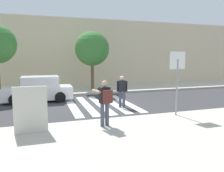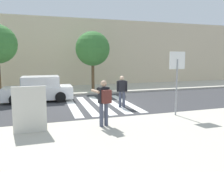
% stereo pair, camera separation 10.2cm
% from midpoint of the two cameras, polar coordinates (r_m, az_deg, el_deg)
% --- Properties ---
extents(ground_plane, '(120.00, 120.00, 0.00)m').
position_cam_midpoint_polar(ground_plane, '(12.58, -2.66, -4.97)').
color(ground_plane, '#38383A').
extents(sidewalk_near, '(60.00, 6.00, 0.14)m').
position_cam_midpoint_polar(sidewalk_near, '(7.00, 10.86, -14.77)').
color(sidewalk_near, beige).
rests_on(sidewalk_near, ground).
extents(sidewalk_far, '(60.00, 4.80, 0.14)m').
position_cam_midpoint_polar(sidewalk_far, '(18.35, -7.45, -0.88)').
color(sidewalk_far, beige).
rests_on(sidewalk_far, ground).
extents(building_facade_far, '(56.00, 4.00, 6.28)m').
position_cam_midpoint_polar(building_facade_far, '(22.51, -9.55, 8.45)').
color(building_facade_far, beige).
rests_on(building_facade_far, ground).
extents(crosswalk_stripe_0, '(0.44, 5.20, 0.01)m').
position_cam_midpoint_polar(crosswalk_stripe_0, '(12.48, -10.05, -5.16)').
color(crosswalk_stripe_0, silver).
rests_on(crosswalk_stripe_0, ground).
extents(crosswalk_stripe_1, '(0.44, 5.20, 0.01)m').
position_cam_midpoint_polar(crosswalk_stripe_1, '(12.60, -6.42, -4.97)').
color(crosswalk_stripe_1, silver).
rests_on(crosswalk_stripe_1, ground).
extents(crosswalk_stripe_2, '(0.44, 5.20, 0.01)m').
position_cam_midpoint_polar(crosswalk_stripe_2, '(12.77, -2.89, -4.76)').
color(crosswalk_stripe_2, silver).
rests_on(crosswalk_stripe_2, ground).
extents(crosswalk_stripe_3, '(0.44, 5.20, 0.01)m').
position_cam_midpoint_polar(crosswalk_stripe_3, '(12.99, 0.54, -4.55)').
color(crosswalk_stripe_3, silver).
rests_on(crosswalk_stripe_3, ground).
extents(crosswalk_stripe_4, '(0.44, 5.20, 0.01)m').
position_cam_midpoint_polar(crosswalk_stripe_4, '(13.25, 3.84, -4.32)').
color(crosswalk_stripe_4, silver).
rests_on(crosswalk_stripe_4, ground).
extents(stop_sign, '(0.76, 0.08, 2.82)m').
position_cam_midpoint_polar(stop_sign, '(10.00, 16.89, 4.24)').
color(stop_sign, gray).
rests_on(stop_sign, sidewalk_near).
extents(photographer_with_backpack, '(0.69, 0.92, 1.72)m').
position_cam_midpoint_polar(photographer_with_backpack, '(8.10, -1.73, -3.47)').
color(photographer_with_backpack, '#474C60').
rests_on(photographer_with_backpack, sidewalk_near).
extents(pedestrian_crossing, '(0.55, 0.35, 1.72)m').
position_cam_midpoint_polar(pedestrian_crossing, '(11.82, 2.86, -0.97)').
color(pedestrian_crossing, '#474C60').
rests_on(pedestrian_crossing, ground).
extents(parked_car_white, '(4.10, 1.92, 1.55)m').
position_cam_midpoint_polar(parked_car_white, '(14.33, -18.32, -0.87)').
color(parked_car_white, white).
rests_on(parked_car_white, ground).
extents(street_tree_center, '(2.70, 2.70, 4.61)m').
position_cam_midpoint_polar(street_tree_center, '(17.46, -4.91, 9.65)').
color(street_tree_center, brown).
rests_on(street_tree_center, sidewalk_far).
extents(advertising_board, '(1.10, 0.11, 1.60)m').
position_cam_midpoint_polar(advertising_board, '(7.97, -20.35, -5.79)').
color(advertising_board, beige).
rests_on(advertising_board, sidewalk_near).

